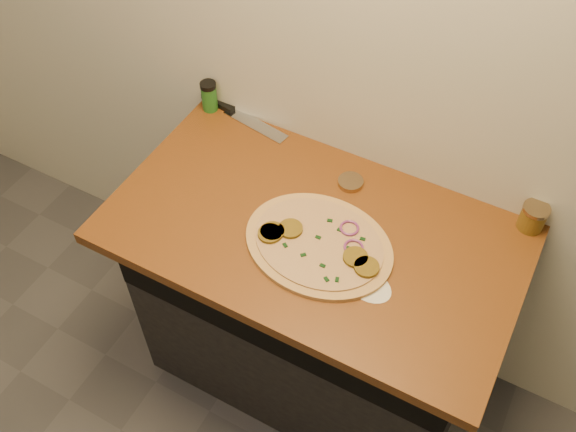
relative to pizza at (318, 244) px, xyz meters
The scene contains 8 objects.
cabinet 0.49m from the pizza, 114.73° to the left, with size 1.10×0.60×0.86m, color black.
countertop 0.07m from the pizza, 125.67° to the left, with size 1.20×0.70×0.04m, color brown.
pizza is the anchor object (origin of this frame).
chefs_knife 0.62m from the pizza, 143.46° to the left, with size 0.36×0.10×0.02m.
mason_jar_lid 0.26m from the pizza, 94.29° to the left, with size 0.08×0.08×0.02m, color #927955.
salsa_jar 0.62m from the pizza, 34.91° to the left, with size 0.08×0.08×0.08m.
spice_shaker 0.69m from the pizza, 148.99° to the left, with size 0.05×0.05×0.11m.
flour_spill 0.18m from the pizza, 17.27° to the right, with size 0.14×0.14×0.00m, color silver.
Camera 1 is at (0.49, 0.36, 2.34)m, focal length 40.00 mm.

